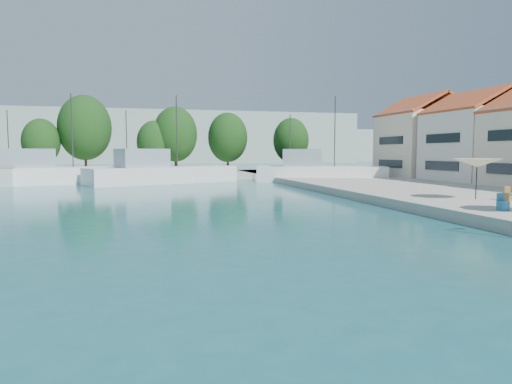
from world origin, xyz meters
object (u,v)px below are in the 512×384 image
object	(u,v)px
trawler_02	(51,174)
trawler_03	(160,174)
trawler_04	(318,173)
umbrella_cream	(477,163)

from	to	relation	value
trawler_02	trawler_03	xyz separation A→B (m)	(11.45, -1.42, 0.00)
trawler_04	trawler_02	bearing A→B (deg)	-165.02
trawler_03	trawler_04	world-z (taller)	same
trawler_02	umbrella_cream	size ratio (longest dim) A/B	6.38
trawler_02	trawler_04	xyz separation A→B (m)	(29.39, -3.47, 0.00)
trawler_02	trawler_03	size ratio (longest dim) A/B	1.06
trawler_03	umbrella_cream	world-z (taller)	trawler_03
trawler_02	trawler_03	world-z (taller)	same
trawler_04	umbrella_cream	size ratio (longest dim) A/B	5.29
trawler_03	trawler_04	xyz separation A→B (m)	(17.94, -2.05, 0.00)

